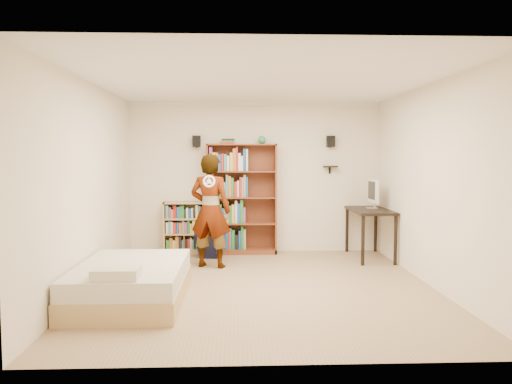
% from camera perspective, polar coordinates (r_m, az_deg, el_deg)
% --- Properties ---
extents(ground, '(4.50, 5.00, 0.01)m').
position_cam_1_polar(ground, '(6.75, 0.75, -10.77)').
color(ground, tan).
rests_on(ground, ground).
extents(room_shell, '(4.52, 5.02, 2.71)m').
position_cam_1_polar(room_shell, '(6.53, 0.77, 4.34)').
color(room_shell, '#F1E9CE').
rests_on(room_shell, ground).
extents(crown_molding, '(4.50, 5.00, 0.06)m').
position_cam_1_polar(crown_molding, '(6.59, 0.78, 12.26)').
color(crown_molding, white).
rests_on(crown_molding, room_shell).
extents(speaker_left, '(0.14, 0.12, 0.20)m').
position_cam_1_polar(speaker_left, '(8.95, -6.81, 5.78)').
color(speaker_left, black).
rests_on(speaker_left, room_shell).
extents(speaker_right, '(0.14, 0.12, 0.20)m').
position_cam_1_polar(speaker_right, '(9.08, 8.54, 5.74)').
color(speaker_right, black).
rests_on(speaker_right, room_shell).
extents(wall_shelf, '(0.25, 0.16, 0.02)m').
position_cam_1_polar(wall_shelf, '(9.09, 8.50, 2.90)').
color(wall_shelf, black).
rests_on(wall_shelf, room_shell).
extents(tall_bookshelf, '(1.23, 0.36, 1.95)m').
position_cam_1_polar(tall_bookshelf, '(8.87, -1.65, -0.80)').
color(tall_bookshelf, brown).
rests_on(tall_bookshelf, ground).
extents(low_bookshelf, '(0.74, 0.28, 0.92)m').
position_cam_1_polar(low_bookshelf, '(9.02, -8.18, -4.06)').
color(low_bookshelf, tan).
rests_on(low_bookshelf, ground).
extents(computer_desk, '(0.61, 1.23, 0.84)m').
position_cam_1_polar(computer_desk, '(8.73, 12.87, -4.66)').
color(computer_desk, black).
rests_on(computer_desk, ground).
extents(imac, '(0.11, 0.51, 0.51)m').
position_cam_1_polar(imac, '(8.77, 13.10, -0.20)').
color(imac, white).
rests_on(imac, computer_desk).
extents(daybed, '(1.25, 1.92, 0.57)m').
position_cam_1_polar(daybed, '(6.24, -14.06, -9.48)').
color(daybed, silver).
rests_on(daybed, ground).
extents(person, '(0.75, 0.60, 1.78)m').
position_cam_1_polar(person, '(7.80, -5.23, -2.13)').
color(person, black).
rests_on(person, ground).
extents(wii_wheel, '(0.19, 0.07, 0.19)m').
position_cam_1_polar(wii_wheel, '(7.43, -5.39, 1.22)').
color(wii_wheel, white).
rests_on(wii_wheel, person).
extents(navy_bag, '(0.42, 0.32, 0.50)m').
position_cam_1_polar(navy_bag, '(8.61, -5.57, -5.83)').
color(navy_bag, black).
rests_on(navy_bag, ground).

